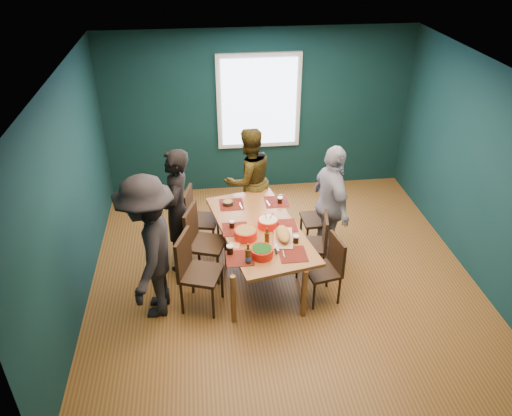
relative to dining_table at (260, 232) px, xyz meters
The scene contains 26 objects.
room 0.80m from the dining_table, 34.82° to the left, with size 5.01×5.01×2.71m.
dining_table is the anchor object (origin of this frame).
chair_left_far 1.09m from the dining_table, 138.21° to the left, with size 0.50×0.50×0.92m.
chair_left_mid 0.78m from the dining_table, behind, with size 0.57×0.57×0.99m.
chair_left_near 1.01m from the dining_table, 148.98° to the right, with size 0.58×0.58×1.00m.
chair_right_far 1.11m from the dining_table, 28.54° to the left, with size 0.44×0.44×0.93m.
chair_right_mid 0.77m from the dining_table, ahead, with size 0.46×0.46×0.87m.
chair_right_near 0.98m from the dining_table, 36.56° to the right, with size 0.46×0.46×0.87m.
person_far_left 1.11m from the dining_table, 162.25° to the left, with size 0.62×0.41×1.70m, color black.
person_back 1.18m from the dining_table, 90.59° to the left, with size 0.78×0.61×1.60m, color black.
person_right 1.05m from the dining_table, 15.52° to the left, with size 0.98×0.41×1.67m, color white.
person_near_left 1.46m from the dining_table, 157.59° to the right, with size 1.17×0.67×1.81m, color black.
bowl_salad 0.31m from the dining_table, 134.95° to the right, with size 0.28×0.28×0.12m.
bowl_dumpling 0.17m from the dining_table, ahead, with size 0.26×0.26×0.25m.
bowl_herbs 0.62m from the dining_table, 95.00° to the right, with size 0.27×0.27×0.12m.
cutting_board 0.40m from the dining_table, 48.48° to the right, with size 0.30×0.59×0.13m.
small_bowl 0.72m from the dining_table, 120.34° to the left, with size 0.14×0.14×0.06m.
beer_bottle_a 0.76m from the dining_table, 107.48° to the right, with size 0.07×0.07×0.26m.
beer_bottle_b 0.40m from the dining_table, 83.58° to the right, with size 0.06×0.06×0.22m.
cola_glass_a 0.67m from the dining_table, 129.37° to the right, with size 0.08×0.08×0.11m.
cola_glass_b 0.56m from the dining_table, 43.76° to the right, with size 0.07×0.07×0.10m.
cola_glass_c 0.69m from the dining_table, 58.52° to the left, with size 0.07×0.07×0.09m.
cola_glass_d 0.37m from the dining_table, behind, with size 0.07×0.07×0.10m.
napkin_a 0.34m from the dining_table, 14.31° to the left, with size 0.15×0.15×0.00m, color #E2735F.
napkin_b 0.50m from the dining_table, 135.06° to the right, with size 0.12×0.12×0.00m, color #E2735F.
napkin_c 0.73m from the dining_table, 64.53° to the right, with size 0.12×0.12×0.00m, color #E2735F.
Camera 1 is at (-0.97, -5.20, 4.22)m, focal length 35.00 mm.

